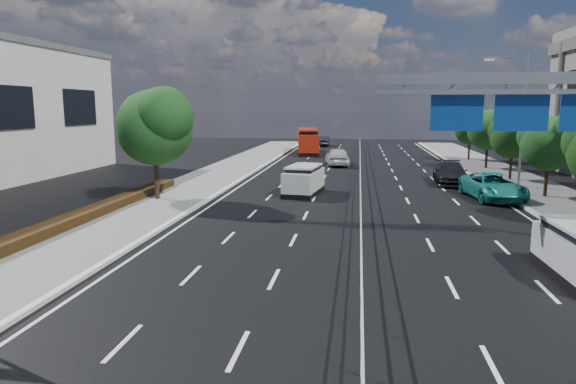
# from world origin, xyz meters

# --- Properties ---
(ground) EXTENTS (160.00, 160.00, 0.00)m
(ground) POSITION_xyz_m (0.00, 0.00, 0.00)
(ground) COLOR black
(ground) RESTS_ON ground
(median_fence) EXTENTS (0.05, 85.00, 1.02)m
(median_fence) POSITION_xyz_m (0.00, 22.50, 0.53)
(median_fence) COLOR silver
(median_fence) RESTS_ON ground
(overhead_gantry) EXTENTS (10.24, 0.38, 7.45)m
(overhead_gantry) POSITION_xyz_m (6.74, 10.05, 5.61)
(overhead_gantry) COLOR gray
(overhead_gantry) RESTS_ON ground
(streetlight_far) EXTENTS (2.78, 2.40, 9.00)m
(streetlight_far) POSITION_xyz_m (10.50, 26.00, 5.21)
(streetlight_far) COLOR gray
(streetlight_far) RESTS_ON ground
(near_tree_back) EXTENTS (4.84, 4.51, 6.69)m
(near_tree_back) POSITION_xyz_m (-11.94, 17.97, 4.61)
(near_tree_back) COLOR black
(near_tree_back) RESTS_ON ground
(far_tree_e) EXTENTS (3.63, 3.38, 5.13)m
(far_tree_e) POSITION_xyz_m (11.25, 21.98, 3.56)
(far_tree_e) COLOR black
(far_tree_e) RESTS_ON ground
(far_tree_f) EXTENTS (3.52, 3.28, 5.02)m
(far_tree_f) POSITION_xyz_m (11.24, 29.48, 3.49)
(far_tree_f) COLOR black
(far_tree_f) RESTS_ON ground
(far_tree_g) EXTENTS (3.96, 3.69, 5.45)m
(far_tree_g) POSITION_xyz_m (11.25, 36.98, 3.75)
(far_tree_g) COLOR black
(far_tree_g) RESTS_ON ground
(far_tree_h) EXTENTS (3.41, 3.18, 4.91)m
(far_tree_h) POSITION_xyz_m (11.24, 44.48, 3.42)
(far_tree_h) COLOR black
(far_tree_h) RESTS_ON ground
(white_minivan) EXTENTS (2.42, 4.52, 1.87)m
(white_minivan) POSITION_xyz_m (-3.59, 21.48, 0.92)
(white_minivan) COLOR black
(white_minivan) RESTS_ON ground
(red_bus) EXTENTS (3.54, 10.09, 2.95)m
(red_bus) POSITION_xyz_m (-6.25, 50.88, 1.54)
(red_bus) COLOR black
(red_bus) RESTS_ON ground
(near_car_silver) EXTENTS (2.68, 5.25, 1.71)m
(near_car_silver) POSITION_xyz_m (-2.17, 38.26, 0.86)
(near_car_silver) COLOR #B7B9BF
(near_car_silver) RESTS_ON ground
(near_car_dark) EXTENTS (1.56, 4.22, 1.38)m
(near_car_dark) POSITION_xyz_m (-5.15, 62.90, 0.69)
(near_car_dark) COLOR black
(near_car_dark) RESTS_ON ground
(parked_car_teal) EXTENTS (3.34, 5.97, 1.58)m
(parked_car_teal) POSITION_xyz_m (7.94, 21.23, 0.79)
(parked_car_teal) COLOR #1A7772
(parked_car_teal) RESTS_ON ground
(parked_car_dark) EXTENTS (2.52, 5.52, 1.57)m
(parked_car_dark) POSITION_xyz_m (6.50, 27.44, 0.78)
(parked_car_dark) COLOR black
(parked_car_dark) RESTS_ON ground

